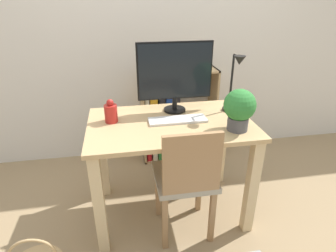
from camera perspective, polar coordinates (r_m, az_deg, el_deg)
name	(u,v)px	position (r m, az deg, el deg)	size (l,w,h in m)	color
ground_plane	(170,209)	(2.38, 0.44, -16.45)	(10.00, 10.00, 0.00)	#997F5B
wall_back	(151,27)	(2.78, -3.48, 19.41)	(8.00, 0.05, 2.60)	silver
desk	(170,142)	(2.02, 0.50, -3.32)	(1.14, 0.72, 0.78)	tan
monitor	(175,73)	(2.05, 1.42, 10.69)	(0.55, 0.17, 0.51)	black
keyboard	(178,120)	(1.96, 1.98, 1.24)	(0.41, 0.13, 0.02)	silver
vase	(111,112)	(1.97, -11.53, 2.73)	(0.09, 0.09, 0.17)	#B2231E
desk_lamp	(235,79)	(2.07, 13.45, 9.36)	(0.10, 0.19, 0.43)	black
potted_plant	(239,108)	(1.84, 14.30, 3.56)	(0.20, 0.20, 0.27)	#4C4C51
chair	(186,178)	(1.88, 3.75, -10.47)	(0.40, 0.40, 0.87)	#9E937F
bookshelf	(168,120)	(2.86, -0.01, 1.20)	(0.74, 0.28, 0.93)	tan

